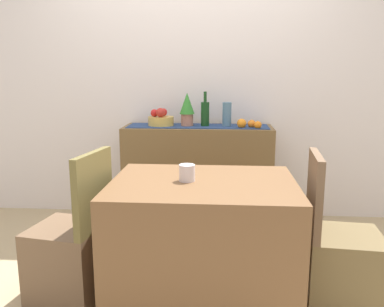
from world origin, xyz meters
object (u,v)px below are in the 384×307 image
Objects in this scene: ceramic_vase at (227,115)px; coffee_cup at (187,173)px; fruit_bowl at (161,121)px; chair_near_window at (72,256)px; chair_by_corner at (340,265)px; wine_bottle at (205,113)px; dining_table at (203,244)px; potted_plant at (187,108)px; sideboard_console at (198,175)px.

ceramic_vase reaches higher than coffee_cup.
chair_near_window is at bearing -104.90° from fruit_bowl.
ceramic_vase is 1.62m from chair_by_corner.
wine_bottle reaches higher than ceramic_vase.
ceramic_vase is 1.45m from dining_table.
potted_plant reaches higher than dining_table.
dining_table is at bearing -71.85° from fruit_bowl.
potted_plant is (-0.09, -0.00, 0.59)m from sideboard_console.
sideboard_console is 0.58m from fruit_bowl.
sideboard_console is 13.81× the size of coffee_cup.
wine_bottle reaches higher than dining_table.
sideboard_console is 0.55m from wine_bottle.
fruit_bowl is (-0.32, 0.00, 0.48)m from sideboard_console.
potted_plant is at bearing 98.74° from dining_table.
fruit_bowl reaches higher than coffee_cup.
ceramic_vase is at bearing 0.00° from sideboard_console.
coffee_cup is at bearing -100.06° from ceramic_vase.
ceramic_vase is at bearing 0.00° from fruit_bowl.
potted_plant reaches higher than ceramic_vase.
sideboard_console is 1.35m from coffee_cup.
sideboard_console reaches higher than coffee_cup.
wine_bottle is at bearing 122.22° from chair_by_corner.
potted_plant reaches higher than coffee_cup.
ceramic_vase reaches higher than chair_near_window.
wine_bottle reaches higher than fruit_bowl.
coffee_cup is 0.10× the size of chair_near_window.
chair_by_corner is (0.64, -1.31, -0.71)m from ceramic_vase.
chair_near_window is (-0.58, -1.31, -0.76)m from potted_plant.
potted_plant is (-0.34, -0.00, 0.05)m from ceramic_vase.
sideboard_console is at bearing 0.00° from fruit_bowl.
fruit_bowl is 1.48m from dining_table.
fruit_bowl is 0.25× the size of chair_by_corner.
chair_near_window reaches higher than sideboard_console.
ceramic_vase reaches higher than sideboard_console.
chair_near_window is (-0.92, -1.31, -0.71)m from ceramic_vase.
potted_plant reaches higher than fruit_bowl.
fruit_bowl reaches higher than dining_table.
potted_plant is 1.62m from chair_near_window.
potted_plant reaches higher than chair_by_corner.
wine_bottle is 0.33× the size of chair_by_corner.
coffee_cup is at bearing -85.18° from potted_plant.
chair_near_window is at bearing -179.83° from chair_by_corner.
fruit_bowl is at bearing 180.00° from sideboard_console.
chair_near_window is at bearing -113.74° from potted_plant.
fruit_bowl is 1.89m from chair_by_corner.
coffee_cup is 0.86m from chair_near_window.
potted_plant reaches higher than chair_near_window.
chair_near_window reaches higher than dining_table.
chair_near_window is at bearing -125.03° from ceramic_vase.
potted_plant is 0.32× the size of chair_near_window.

